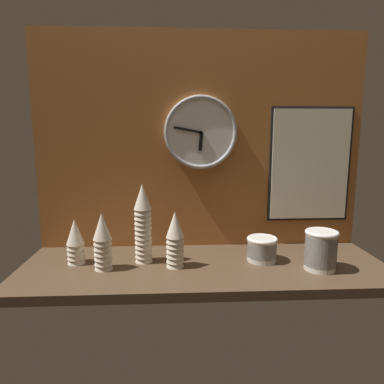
{
  "coord_description": "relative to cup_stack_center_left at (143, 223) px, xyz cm",
  "views": [
    {
      "loc": [
        -12.86,
        -143.49,
        57.14
      ],
      "look_at": [
        -5.24,
        4.0,
        31.48
      ],
      "focal_mm": 32.0,
      "sensor_mm": 36.0,
      "label": 1
    }
  ],
  "objects": [
    {
      "name": "ground_plane",
      "position": [
        26.92,
        -3.62,
        -19.68
      ],
      "size": [
        160.0,
        56.0,
        4.0
      ],
      "primitive_type": "cube",
      "color": "#4C3826"
    },
    {
      "name": "wall_tiled_back",
      "position": [
        26.92,
        22.88,
        34.82
      ],
      "size": [
        160.0,
        3.0,
        105.0
      ],
      "color": "#A3602D",
      "rests_on": "ground_plane"
    },
    {
      "name": "cup_stack_center_left",
      "position": [
        0.0,
        0.0,
        0.0
      ],
      "size": [
        7.74,
        7.74,
        35.36
      ],
      "color": "beige",
      "rests_on": "ground_plane"
    },
    {
      "name": "cup_stack_far_left",
      "position": [
        -29.76,
        -0.36,
        -7.65
      ],
      "size": [
        7.74,
        7.74,
        20.06
      ],
      "color": "beige",
      "rests_on": "ground_plane"
    },
    {
      "name": "cup_stack_left",
      "position": [
        -16.3,
        -7.73,
        -5.46
      ],
      "size": [
        7.74,
        7.74,
        24.43
      ],
      "color": "beige",
      "rests_on": "ground_plane"
    },
    {
      "name": "cup_stack_center",
      "position": [
        14.06,
        -6.59,
        -5.46
      ],
      "size": [
        7.74,
        7.74,
        24.43
      ],
      "color": "beige",
      "rests_on": "ground_plane"
    },
    {
      "name": "bowl_stack_right",
      "position": [
        53.12,
        -1.67,
        -11.85
      ],
      "size": [
        13.69,
        13.69,
        10.96
      ],
      "color": "beige",
      "rests_on": "ground_plane"
    },
    {
      "name": "bowl_stack_far_right",
      "position": [
        75.23,
        -12.82,
        -8.88
      ],
      "size": [
        13.69,
        13.69,
        16.92
      ],
      "color": "beige",
      "rests_on": "ground_plane"
    },
    {
      "name": "wall_clock",
      "position": [
        27.28,
        19.85,
        39.56
      ],
      "size": [
        35.36,
        2.7,
        35.36
      ],
      "color": "white"
    },
    {
      "name": "menu_board",
      "position": [
        82.06,
        20.73,
        23.58
      ],
      "size": [
        41.27,
        1.32,
        57.11
      ],
      "color": "black"
    }
  ]
}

